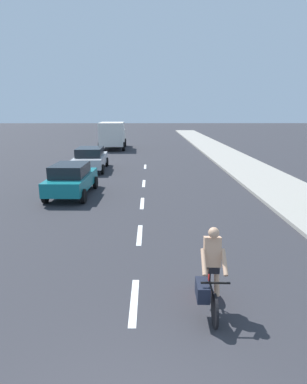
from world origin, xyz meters
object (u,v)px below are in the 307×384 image
object	(u,v)px
parked_car_teal	(71,179)
parked_car_silver	(91,158)
cyclist	(210,274)
delivery_truck	(113,135)

from	to	relation	value
parked_car_teal	parked_car_silver	bearing A→B (deg)	93.99
cyclist	parked_car_teal	distance (m)	10.61
parked_car_teal	parked_car_silver	size ratio (longest dim) A/B	0.91
parked_car_silver	delivery_truck	bearing A→B (deg)	87.44
parked_car_silver	delivery_truck	distance (m)	12.56
delivery_truck	parked_car_teal	bearing A→B (deg)	-91.76
cyclist	delivery_truck	bearing A→B (deg)	-77.61
parked_car_silver	delivery_truck	xyz separation A→B (m)	(0.13, 12.54, 0.66)
cyclist	parked_car_teal	size ratio (longest dim) A/B	0.44
parked_car_teal	parked_car_silver	distance (m)	6.78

